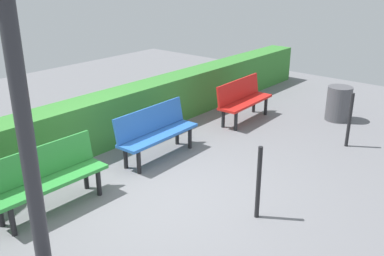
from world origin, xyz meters
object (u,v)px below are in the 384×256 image
Objects in this scene: bench_red at (243,98)px; trash_bin at (339,103)px; bench_blue at (156,130)px; bench_green at (47,176)px; lamp_post at (19,91)px.

bench_red is 2.12× the size of trash_bin.
trash_bin is (-3.81, 1.64, -0.12)m from bench_blue.
bench_red is at bearing -179.64° from bench_green.
bench_red is 6.50m from lamp_post.
lamp_post is (3.39, 2.14, 1.82)m from bench_blue.
bench_blue is at bearing -177.47° from bench_green.
bench_green is at bearing -14.82° from trash_bin.
bench_green is 2.20× the size of trash_bin.
bench_green is at bearing -121.65° from lamp_post.
bench_red is 0.97× the size of bench_blue.
lamp_post is at bearing 3.96° from trash_bin.
bench_red is at bearing -160.89° from lamp_post.
lamp_post reaches higher than bench_blue.
trash_bin is (-1.31, 1.54, -0.12)m from bench_red.
bench_red is at bearing 176.42° from bench_blue.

